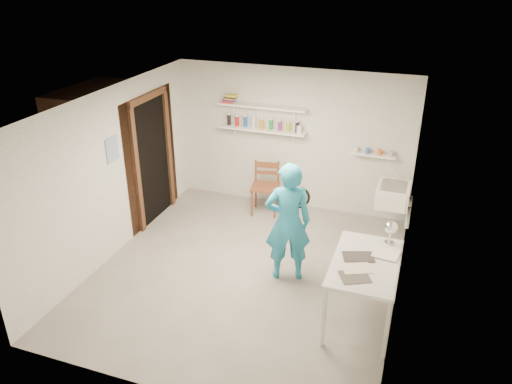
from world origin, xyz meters
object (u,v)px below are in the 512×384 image
(wooden_chair, at_px, (265,187))
(desk_lamp, at_px, (391,227))
(belfast_sink, at_px, (393,195))
(wall_clock, at_px, (299,198))
(work_table, at_px, (363,291))
(man, at_px, (288,222))

(wooden_chair, height_order, desk_lamp, desk_lamp)
(belfast_sink, bearing_deg, wall_clock, -128.67)
(desk_lamp, bearing_deg, work_table, -112.42)
(work_table, bearing_deg, wall_clock, 141.89)
(man, bearing_deg, wall_clock, -132.64)
(belfast_sink, bearing_deg, desk_lamp, -86.78)
(work_table, bearing_deg, wooden_chair, 130.74)
(wall_clock, xyz_separation_m, work_table, (1.01, -0.79, -0.70))
(wooden_chair, bearing_deg, belfast_sink, -11.24)
(man, height_order, desk_lamp, man)
(work_table, bearing_deg, man, 151.67)
(belfast_sink, bearing_deg, wooden_chair, 177.70)
(belfast_sink, height_order, desk_lamp, desk_lamp)
(belfast_sink, relative_size, wooden_chair, 0.63)
(man, xyz_separation_m, wooden_chair, (-0.87, 1.69, -0.36))
(desk_lamp, bearing_deg, belfast_sink, 93.22)
(man, distance_m, desk_lamp, 1.32)
(wooden_chair, height_order, work_table, wooden_chair)
(work_table, relative_size, desk_lamp, 8.00)
(wall_clock, relative_size, desk_lamp, 1.93)
(belfast_sink, relative_size, desk_lamp, 3.85)
(wall_clock, xyz_separation_m, wooden_chair, (-0.95, 1.49, -0.64))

